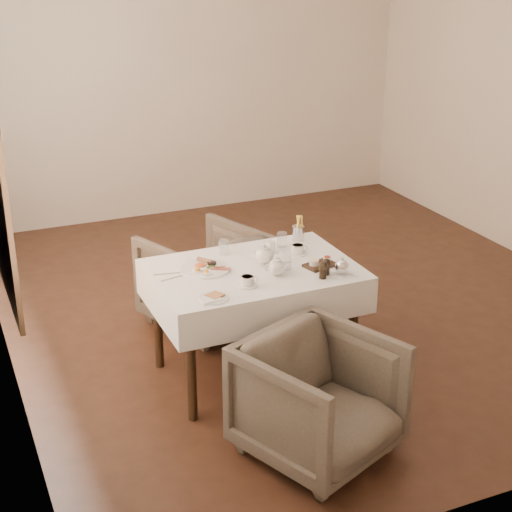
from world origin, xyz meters
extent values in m
plane|color=black|center=(0.00, 0.00, 0.00)|extent=(5.00, 5.00, 0.00)
plane|color=beige|center=(0.00, 2.50, 1.45)|extent=(4.50, 0.00, 4.50)
cube|color=black|center=(-0.80, -0.88, 0.72)|extent=(1.20, 0.80, 0.04)
cube|color=white|center=(-0.80, -0.88, 0.64)|extent=(1.28, 0.88, 0.23)
cylinder|color=black|center=(-1.34, -0.54, 0.35)|extent=(0.06, 0.06, 0.70)
cylinder|color=black|center=(-0.26, -0.54, 0.35)|extent=(0.06, 0.06, 0.70)
cylinder|color=black|center=(-1.34, -1.22, 0.35)|extent=(0.06, 0.06, 0.70)
cylinder|color=black|center=(-0.26, -1.22, 0.35)|extent=(0.06, 0.06, 0.70)
imported|color=#473E34|center=(-0.81, -1.81, 0.34)|extent=(0.97, 0.98, 0.69)
imported|color=#473E34|center=(-0.83, -0.05, 0.36)|extent=(0.99, 1.00, 0.71)
cylinder|color=white|center=(-1.09, -0.78, 0.76)|extent=(0.31, 0.31, 0.01)
ellipsoid|color=#D85826|center=(-1.10, -0.74, 0.78)|extent=(0.08, 0.07, 0.03)
cylinder|color=brown|center=(-1.05, -0.69, 0.78)|extent=(0.09, 0.11, 0.03)
cylinder|color=black|center=(-1.03, -0.75, 0.77)|extent=(0.06, 0.06, 0.02)
cube|color=maroon|center=(-1.00, -0.84, 0.77)|extent=(0.11, 0.07, 0.01)
ellipsoid|color=#264C19|center=(-1.05, -0.79, 0.77)|extent=(0.06, 0.05, 0.02)
cylinder|color=white|center=(-1.18, -1.20, 0.76)|extent=(0.17, 0.17, 0.01)
cube|color=#965D31|center=(-1.17, -1.19, 0.77)|extent=(0.11, 0.11, 0.01)
cube|color=white|center=(-1.21, -1.22, 0.76)|extent=(0.12, 0.10, 0.01)
cylinder|color=white|center=(-0.59, -0.67, 0.79)|extent=(0.06, 0.06, 0.07)
cylinder|color=white|center=(-0.94, -1.11, 0.76)|extent=(0.12, 0.12, 0.01)
cylinder|color=white|center=(-0.94, -1.11, 0.79)|extent=(0.10, 0.10, 0.05)
cylinder|color=#9D7947|center=(-0.94, -1.11, 0.81)|extent=(0.07, 0.07, 0.00)
cylinder|color=white|center=(-0.44, -0.77, 0.76)|extent=(0.13, 0.13, 0.01)
cylinder|color=white|center=(-0.44, -0.77, 0.79)|extent=(0.10, 0.10, 0.05)
cylinder|color=#9D7947|center=(-0.44, -0.77, 0.81)|extent=(0.07, 0.07, 0.00)
cylinder|color=silver|center=(-0.88, -0.58, 0.80)|extent=(0.07, 0.07, 0.10)
cylinder|color=silver|center=(-0.62, -0.96, 0.81)|extent=(0.08, 0.08, 0.10)
cylinder|color=silver|center=(-0.48, -0.61, 0.80)|extent=(0.09, 0.09, 0.10)
cube|color=black|center=(-0.40, -1.02, 0.76)|extent=(0.22, 0.17, 0.02)
cylinder|color=white|center=(-0.44, -1.02, 0.79)|extent=(0.06, 0.06, 0.03)
cylinder|color=maroon|center=(-0.35, -1.01, 0.79)|extent=(0.05, 0.05, 0.03)
cylinder|color=silver|center=(-0.32, -0.55, 0.81)|extent=(0.08, 0.08, 0.10)
cube|color=silver|center=(-1.31, -0.76, 0.76)|extent=(0.19, 0.05, 0.00)
cube|color=silver|center=(-1.31, -0.83, 0.76)|extent=(0.17, 0.05, 0.00)
camera|label=1|loc=(-2.57, -5.02, 2.67)|focal=55.00mm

